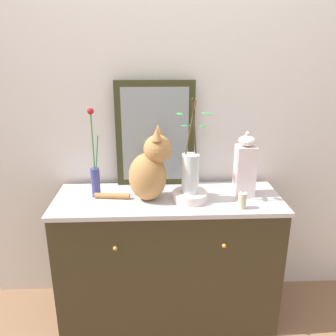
{
  "coord_description": "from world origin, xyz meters",
  "views": [
    {
      "loc": [
        -0.08,
        -1.85,
        1.63
      ],
      "look_at": [
        0.0,
        0.0,
        1.0
      ],
      "focal_mm": 37.3,
      "sensor_mm": 36.0,
      "label": 1
    }
  ],
  "objects_px": {
    "mirror_leaning": "(155,134)",
    "vase_glass_clear": "(190,171)",
    "sideboard": "(168,258)",
    "cat_sitting": "(150,169)",
    "bowl_porcelain": "(190,196)",
    "jar_lidded_porcelain": "(245,166)",
    "candle_pillar": "(242,201)",
    "vase_slim_green": "(95,174)"
  },
  "relations": [
    {
      "from": "sideboard",
      "to": "mirror_leaning",
      "type": "xyz_separation_m",
      "value": [
        -0.07,
        0.21,
        0.73
      ]
    },
    {
      "from": "sideboard",
      "to": "vase_slim_green",
      "type": "height_order",
      "value": "vase_slim_green"
    },
    {
      "from": "cat_sitting",
      "to": "vase_glass_clear",
      "type": "xyz_separation_m",
      "value": [
        0.22,
        -0.02,
        -0.01
      ]
    },
    {
      "from": "mirror_leaning",
      "to": "vase_glass_clear",
      "type": "xyz_separation_m",
      "value": [
        0.19,
        -0.26,
        -0.15
      ]
    },
    {
      "from": "bowl_porcelain",
      "to": "vase_glass_clear",
      "type": "height_order",
      "value": "vase_glass_clear"
    },
    {
      "from": "mirror_leaning",
      "to": "bowl_porcelain",
      "type": "bearing_deg",
      "value": -53.87
    },
    {
      "from": "mirror_leaning",
      "to": "cat_sitting",
      "type": "height_order",
      "value": "mirror_leaning"
    },
    {
      "from": "mirror_leaning",
      "to": "bowl_porcelain",
      "type": "distance_m",
      "value": 0.44
    },
    {
      "from": "cat_sitting",
      "to": "jar_lidded_porcelain",
      "type": "xyz_separation_m",
      "value": [
        0.55,
        0.05,
        -0.01
      ]
    },
    {
      "from": "cat_sitting",
      "to": "candle_pillar",
      "type": "xyz_separation_m",
      "value": [
        0.49,
        -0.14,
        -0.14
      ]
    },
    {
      "from": "sideboard",
      "to": "vase_glass_clear",
      "type": "relative_size",
      "value": 2.47
    },
    {
      "from": "vase_glass_clear",
      "to": "vase_slim_green",
      "type": "bearing_deg",
      "value": 171.34
    },
    {
      "from": "sideboard",
      "to": "vase_glass_clear",
      "type": "xyz_separation_m",
      "value": [
        0.12,
        -0.04,
        0.58
      ]
    },
    {
      "from": "sideboard",
      "to": "bowl_porcelain",
      "type": "distance_m",
      "value": 0.45
    },
    {
      "from": "mirror_leaning",
      "to": "vase_glass_clear",
      "type": "bearing_deg",
      "value": -53.71
    },
    {
      "from": "vase_slim_green",
      "to": "vase_glass_clear",
      "type": "xyz_separation_m",
      "value": [
        0.54,
        -0.08,
        0.04
      ]
    },
    {
      "from": "sideboard",
      "to": "cat_sitting",
      "type": "distance_m",
      "value": 0.6
    },
    {
      "from": "mirror_leaning",
      "to": "jar_lidded_porcelain",
      "type": "relative_size",
      "value": 1.7
    },
    {
      "from": "cat_sitting",
      "to": "vase_slim_green",
      "type": "height_order",
      "value": "vase_slim_green"
    },
    {
      "from": "sideboard",
      "to": "cat_sitting",
      "type": "relative_size",
      "value": 2.96
    },
    {
      "from": "vase_slim_green",
      "to": "bowl_porcelain",
      "type": "distance_m",
      "value": 0.56
    },
    {
      "from": "vase_slim_green",
      "to": "vase_glass_clear",
      "type": "distance_m",
      "value": 0.55
    },
    {
      "from": "mirror_leaning",
      "to": "candle_pillar",
      "type": "relative_size",
      "value": 6.46
    },
    {
      "from": "cat_sitting",
      "to": "candle_pillar",
      "type": "distance_m",
      "value": 0.53
    },
    {
      "from": "vase_glass_clear",
      "to": "jar_lidded_porcelain",
      "type": "height_order",
      "value": "vase_glass_clear"
    },
    {
      "from": "sideboard",
      "to": "candle_pillar",
      "type": "relative_size",
      "value": 13.13
    },
    {
      "from": "candle_pillar",
      "to": "vase_glass_clear",
      "type": "bearing_deg",
      "value": 156.72
    },
    {
      "from": "candle_pillar",
      "to": "bowl_porcelain",
      "type": "bearing_deg",
      "value": 156.9
    },
    {
      "from": "bowl_porcelain",
      "to": "vase_slim_green",
      "type": "bearing_deg",
      "value": 171.24
    },
    {
      "from": "sideboard",
      "to": "bowl_porcelain",
      "type": "bearing_deg",
      "value": -20.58
    },
    {
      "from": "mirror_leaning",
      "to": "bowl_porcelain",
      "type": "xyz_separation_m",
      "value": [
        0.19,
        -0.26,
        -0.3
      ]
    },
    {
      "from": "mirror_leaning",
      "to": "vase_slim_green",
      "type": "distance_m",
      "value": 0.43
    },
    {
      "from": "vase_glass_clear",
      "to": "jar_lidded_porcelain",
      "type": "relative_size",
      "value": 1.4
    },
    {
      "from": "bowl_porcelain",
      "to": "candle_pillar",
      "type": "relative_size",
      "value": 1.98
    },
    {
      "from": "vase_glass_clear",
      "to": "sideboard",
      "type": "bearing_deg",
      "value": 159.83
    },
    {
      "from": "sideboard",
      "to": "mirror_leaning",
      "type": "distance_m",
      "value": 0.76
    },
    {
      "from": "mirror_leaning",
      "to": "candle_pillar",
      "type": "height_order",
      "value": "mirror_leaning"
    },
    {
      "from": "candle_pillar",
      "to": "sideboard",
      "type": "bearing_deg",
      "value": 157.68
    },
    {
      "from": "cat_sitting",
      "to": "candle_pillar",
      "type": "relative_size",
      "value": 4.44
    },
    {
      "from": "mirror_leaning",
      "to": "vase_slim_green",
      "type": "bearing_deg",
      "value": -152.94
    },
    {
      "from": "bowl_porcelain",
      "to": "vase_glass_clear",
      "type": "xyz_separation_m",
      "value": [
        0.0,
        0.0,
        0.15
      ]
    },
    {
      "from": "sideboard",
      "to": "mirror_leaning",
      "type": "height_order",
      "value": "mirror_leaning"
    }
  ]
}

